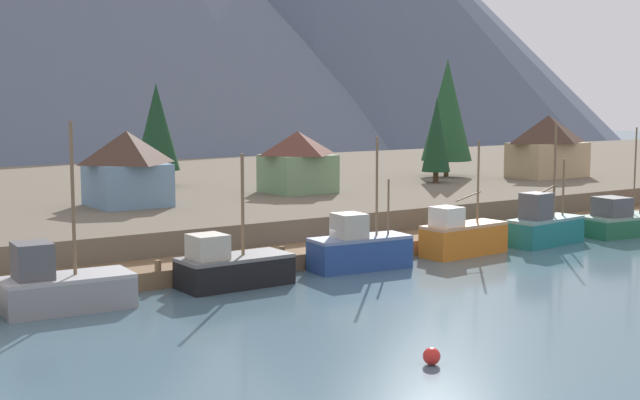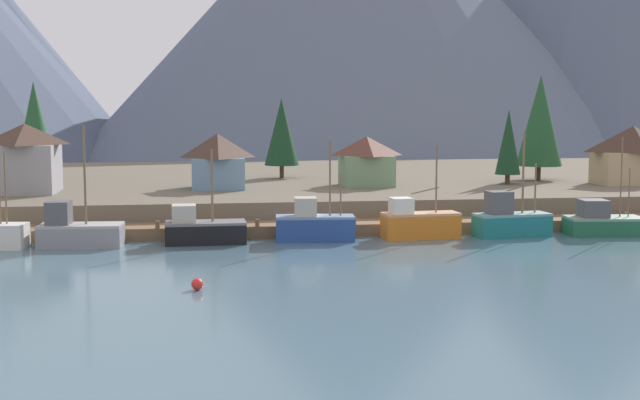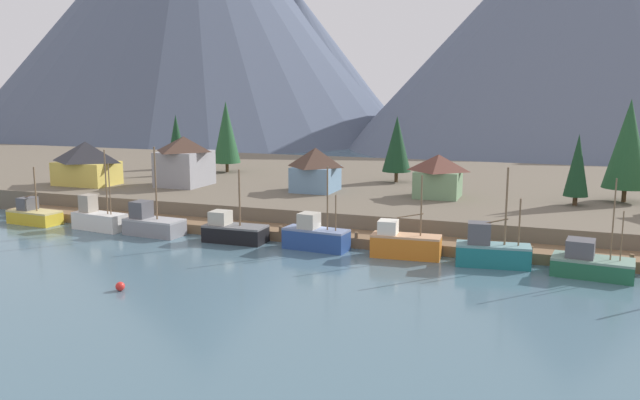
% 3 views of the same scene
% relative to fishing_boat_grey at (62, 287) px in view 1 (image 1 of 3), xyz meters
% --- Properties ---
extents(ground_plane, '(400.00, 400.00, 1.00)m').
position_rel_fishing_boat_grey_xyz_m(ground_plane, '(17.95, 21.75, -1.69)').
color(ground_plane, '#476675').
extents(dock, '(80.00, 4.00, 1.60)m').
position_rel_fishing_boat_grey_xyz_m(dock, '(17.95, 3.74, -0.68)').
color(dock, brown).
rests_on(dock, ground_plane).
extents(shoreline_bank, '(400.00, 56.00, 2.50)m').
position_rel_fishing_boat_grey_xyz_m(shoreline_bank, '(17.95, 33.75, 0.06)').
color(shoreline_bank, '#665B4C').
rests_on(shoreline_bank, ground_plane).
extents(fishing_boat_grey, '(6.43, 3.25, 9.34)m').
position_rel_fishing_boat_grey_xyz_m(fishing_boat_grey, '(0.00, 0.00, 0.00)').
color(fishing_boat_grey, gray).
rests_on(fishing_boat_grey, ground_plane).
extents(fishing_boat_black, '(6.29, 2.86, 7.38)m').
position_rel_fishing_boat_grey_xyz_m(fishing_boat_black, '(9.55, 0.18, -0.09)').
color(fishing_boat_black, black).
rests_on(fishing_boat_black, ground_plane).
extents(fishing_boat_blue, '(6.44, 2.89, 8.08)m').
position_rel_fishing_boat_grey_xyz_m(fishing_boat_blue, '(18.36, 0.20, 0.09)').
color(fishing_boat_blue, navy).
rests_on(fishing_boat_blue, ground_plane).
extents(fishing_boat_orange, '(6.40, 2.67, 7.61)m').
position_rel_fishing_boat_grey_xyz_m(fishing_boat_orange, '(27.01, 0.29, 0.07)').
color(fishing_boat_orange, '#CC6B1E').
rests_on(fishing_boat_orange, ground_plane).
extents(fishing_boat_teal, '(6.49, 3.07, 8.64)m').
position_rel_fishing_boat_grey_xyz_m(fishing_boat_teal, '(34.72, 0.07, 0.14)').
color(fishing_boat_teal, '#196B70').
rests_on(fishing_boat_teal, ground_plane).
extents(fishing_boat_green, '(6.55, 3.75, 8.19)m').
position_rel_fishing_boat_grey_xyz_m(fishing_boat_green, '(42.67, -0.27, -0.12)').
color(fishing_boat_green, '#1E5B3D').
rests_on(fishing_boat_green, ground_plane).
extents(house_green, '(5.42, 5.13, 5.14)m').
position_rel_fishing_boat_grey_xyz_m(house_green, '(26.55, 19.74, 3.95)').
color(house_green, '#6B8E66').
rests_on(house_green, shoreline_bank).
extents(house_tan, '(7.93, 4.72, 6.18)m').
position_rel_fishing_boat_grey_xyz_m(house_tan, '(54.85, 17.68, 4.48)').
color(house_tan, tan).
rests_on(house_tan, shoreline_bank).
extents(house_blue, '(5.41, 5.61, 5.53)m').
position_rel_fishing_boat_grey_xyz_m(house_blue, '(11.19, 19.02, 4.14)').
color(house_blue, '#6689A8').
rests_on(house_blue, shoreline_bank).
extents(conifer_near_left, '(2.65, 2.65, 7.93)m').
position_rel_fishing_boat_grey_xyz_m(conifer_near_left, '(41.81, 19.62, 5.78)').
color(conifer_near_left, '#4C3823').
rests_on(conifer_near_left, shoreline_bank).
extents(conifer_near_right, '(3.98, 3.98, 9.17)m').
position_rel_fishing_boat_grey_xyz_m(conifer_near_right, '(18.80, 30.75, 6.63)').
color(conifer_near_right, '#4C3823').
rests_on(conifer_near_right, shoreline_bank).
extents(conifer_mid_right, '(5.07, 5.07, 11.71)m').
position_rel_fishing_boat_grey_xyz_m(conifer_mid_right, '(47.10, 24.00, 7.97)').
color(conifer_mid_right, '#4C3823').
rests_on(conifer_mid_right, shoreline_bank).
extents(channel_buoy, '(0.70, 0.70, 0.70)m').
position_rel_fishing_boat_grey_xyz_m(channel_buoy, '(9.10, -17.04, -0.84)').
color(channel_buoy, red).
rests_on(channel_buoy, ground_plane).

